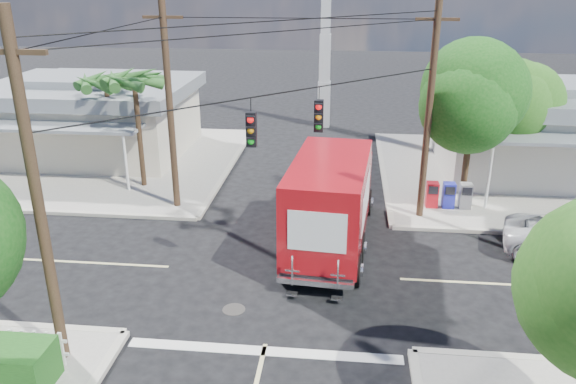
# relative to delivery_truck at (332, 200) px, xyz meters

# --- Properties ---
(ground) EXTENTS (120.00, 120.00, 0.00)m
(ground) POSITION_rel_delivery_truck_xyz_m (-1.57, -2.37, -1.80)
(ground) COLOR black
(ground) RESTS_ON ground
(sidewalk_ne) EXTENTS (14.12, 14.12, 0.14)m
(sidewalk_ne) POSITION_rel_delivery_truck_xyz_m (9.31, 8.51, -1.73)
(sidewalk_ne) COLOR gray
(sidewalk_ne) RESTS_ON ground
(sidewalk_nw) EXTENTS (14.12, 14.12, 0.14)m
(sidewalk_nw) POSITION_rel_delivery_truck_xyz_m (-12.45, 8.51, -1.73)
(sidewalk_nw) COLOR gray
(sidewalk_nw) RESTS_ON ground
(road_markings) EXTENTS (32.00, 32.00, 0.01)m
(road_markings) POSITION_rel_delivery_truck_xyz_m (-1.57, -3.84, -1.80)
(road_markings) COLOR beige
(road_markings) RESTS_ON ground
(building_ne) EXTENTS (11.80, 10.20, 4.50)m
(building_ne) POSITION_rel_delivery_truck_xyz_m (10.93, 9.60, 0.52)
(building_ne) COLOR beige
(building_ne) RESTS_ON sidewalk_ne
(building_nw) EXTENTS (10.80, 10.20, 4.30)m
(building_nw) POSITION_rel_delivery_truck_xyz_m (-13.57, 10.09, 0.42)
(building_nw) COLOR beige
(building_nw) RESTS_ON sidewalk_nw
(radio_tower) EXTENTS (0.80, 0.80, 17.00)m
(radio_tower) POSITION_rel_delivery_truck_xyz_m (-1.07, 17.63, 3.84)
(radio_tower) COLOR silver
(radio_tower) RESTS_ON ground
(tree_ne_front) EXTENTS (4.21, 4.14, 6.66)m
(tree_ne_front) POSITION_rel_delivery_truck_xyz_m (5.64, 4.39, 2.96)
(tree_ne_front) COLOR #422D1C
(tree_ne_front) RESTS_ON sidewalk_ne
(tree_ne_back) EXTENTS (3.77, 3.66, 5.82)m
(tree_ne_back) POSITION_rel_delivery_truck_xyz_m (8.24, 6.59, 2.38)
(tree_ne_back) COLOR #422D1C
(tree_ne_back) RESTS_ON sidewalk_ne
(palm_nw_front) EXTENTS (3.01, 3.08, 5.59)m
(palm_nw_front) POSITION_rel_delivery_truck_xyz_m (-9.07, 5.13, 3.24)
(palm_nw_front) COLOR #422D1C
(palm_nw_front) RESTS_ON sidewalk_nw
(palm_nw_back) EXTENTS (3.01, 3.08, 5.19)m
(palm_nw_back) POSITION_rel_delivery_truck_xyz_m (-11.07, 6.63, 2.87)
(palm_nw_back) COLOR #422D1C
(palm_nw_back) RESTS_ON sidewalk_nw
(utility_poles) EXTENTS (12.00, 10.68, 9.00)m
(utility_poles) POSITION_rel_delivery_truck_xyz_m (-3.16, -0.77, 2.87)
(utility_poles) COLOR #473321
(utility_poles) RESTS_ON ground
(vending_boxes) EXTENTS (1.90, 0.50, 1.10)m
(vending_boxes) POSITION_rel_delivery_truck_xyz_m (4.93, 3.83, -1.11)
(vending_boxes) COLOR red
(vending_boxes) RESTS_ON sidewalk_ne
(delivery_truck) EXTENTS (3.28, 8.39, 3.55)m
(delivery_truck) POSITION_rel_delivery_truck_xyz_m (0.00, 0.00, 0.00)
(delivery_truck) COLOR black
(delivery_truck) RESTS_ON ground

